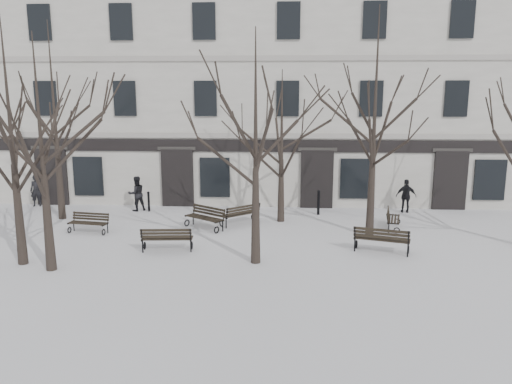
# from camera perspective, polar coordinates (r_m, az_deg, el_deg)

# --- Properties ---
(ground) EXTENTS (100.00, 100.00, 0.00)m
(ground) POSITION_cam_1_polar(r_m,az_deg,el_deg) (17.65, -2.95, -7.50)
(ground) COLOR silver
(ground) RESTS_ON ground
(building) EXTENTS (40.40, 10.20, 11.40)m
(building) POSITION_cam_1_polar(r_m,az_deg,el_deg) (29.63, -0.37, 10.97)
(building) COLOR beige
(building) RESTS_ON ground
(tree_0) EXTENTS (5.65, 5.65, 8.08)m
(tree_0) POSITION_cam_1_polar(r_m,az_deg,el_deg) (17.90, -26.39, 8.11)
(tree_0) COLOR black
(tree_0) RESTS_ON ground
(tree_1) EXTENTS (5.24, 5.24, 7.49)m
(tree_1) POSITION_cam_1_polar(r_m,az_deg,el_deg) (16.88, -23.50, 6.96)
(tree_1) COLOR black
(tree_1) RESTS_ON ground
(tree_2) EXTENTS (5.40, 5.40, 7.71)m
(tree_2) POSITION_cam_1_polar(r_m,az_deg,el_deg) (16.21, -0.04, 8.24)
(tree_2) COLOR black
(tree_2) RESTS_ON ground
(tree_4) EXTENTS (6.12, 6.12, 8.75)m
(tree_4) POSITION_cam_1_polar(r_m,az_deg,el_deg) (23.93, -22.17, 9.97)
(tree_4) COLOR black
(tree_4) RESTS_ON ground
(tree_5) EXTENTS (4.67, 4.67, 6.67)m
(tree_5) POSITION_cam_1_polar(r_m,az_deg,el_deg) (21.82, 2.96, 7.29)
(tree_5) COLOR black
(tree_5) RESTS_ON ground
(tree_6) EXTENTS (6.23, 6.23, 8.90)m
(tree_6) POSITION_cam_1_polar(r_m,az_deg,el_deg) (19.97, 13.51, 10.65)
(tree_6) COLOR black
(tree_6) RESTS_ON ground
(bench_0) EXTENTS (1.70, 0.85, 0.82)m
(bench_0) POSITION_cam_1_polar(r_m,az_deg,el_deg) (21.67, -18.56, -3.29)
(bench_0) COLOR black
(bench_0) RESTS_ON ground
(bench_1) EXTENTS (1.88, 0.81, 0.92)m
(bench_1) POSITION_cam_1_polar(r_m,az_deg,el_deg) (18.44, -10.14, -5.21)
(bench_1) COLOR black
(bench_1) RESTS_ON ground
(bench_2) EXTENTS (2.06, 1.24, 0.99)m
(bench_2) POSITION_cam_1_polar(r_m,az_deg,el_deg) (18.50, 14.17, -5.21)
(bench_2) COLOR black
(bench_2) RESTS_ON ground
(bench_3) EXTENTS (1.87, 1.61, 0.94)m
(bench_3) POSITION_cam_1_polar(r_m,az_deg,el_deg) (21.27, -5.80, -2.84)
(bench_3) COLOR black
(bench_3) RESTS_ON ground
(bench_4) EXTENTS (1.77, 1.65, 0.91)m
(bench_4) POSITION_cam_1_polar(r_m,az_deg,el_deg) (21.80, -1.75, -2.48)
(bench_4) COLOR black
(bench_4) RESTS_ON ground
(bench_5) EXTENTS (0.94, 1.69, 0.81)m
(bench_5) POSITION_cam_1_polar(r_m,az_deg,el_deg) (21.99, 15.29, -2.90)
(bench_5) COLOR black
(bench_5) RESTS_ON ground
(bollard_a) EXTENTS (0.13, 0.13, 0.99)m
(bollard_a) POSITION_cam_1_polar(r_m,az_deg,el_deg) (24.74, -12.16, -0.98)
(bollard_a) COLOR black
(bollard_a) RESTS_ON ground
(bollard_b) EXTENTS (0.15, 0.15, 1.18)m
(bollard_b) POSITION_cam_1_polar(r_m,az_deg,el_deg) (23.70, 7.16, -1.10)
(bollard_b) COLOR black
(bollard_b) RESTS_ON ground
(pedestrian_a) EXTENTS (0.65, 0.49, 1.61)m
(pedestrian_a) POSITION_cam_1_polar(r_m,az_deg,el_deg) (27.77, -23.68, -1.48)
(pedestrian_a) COLOR black
(pedestrian_a) RESTS_ON ground
(pedestrian_b) EXTENTS (1.05, 1.01, 1.71)m
(pedestrian_b) POSITION_cam_1_polar(r_m,az_deg,el_deg) (25.13, -13.40, -2.09)
(pedestrian_b) COLOR black
(pedestrian_b) RESTS_ON ground
(pedestrian_c) EXTENTS (0.99, 0.50, 1.62)m
(pedestrian_c) POSITION_cam_1_polar(r_m,az_deg,el_deg) (25.14, 16.68, -2.26)
(pedestrian_c) COLOR black
(pedestrian_c) RESTS_ON ground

